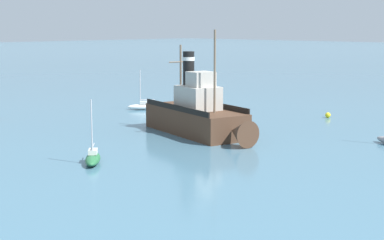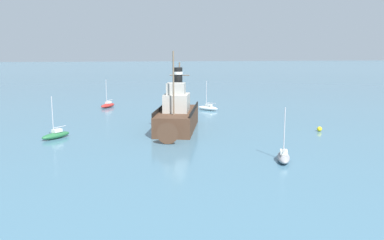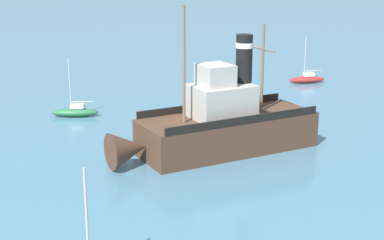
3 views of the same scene
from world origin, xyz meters
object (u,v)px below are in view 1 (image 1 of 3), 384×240
object	(u,v)px
sailboat_white	(143,106)
mooring_buoy	(328,115)
old_tugboat	(199,115)
sailboat_green	(93,158)

from	to	relation	value
sailboat_white	mooring_buoy	xyz separation A→B (m)	(-10.42, 19.65, -0.12)
mooring_buoy	old_tugboat	bearing A→B (deg)	-10.72
sailboat_green	sailboat_white	world-z (taller)	same
old_tugboat	sailboat_green	world-z (taller)	old_tugboat
sailboat_white	mooring_buoy	distance (m)	22.25
old_tugboat	sailboat_white	bearing A→B (deg)	-113.47
sailboat_white	sailboat_green	bearing A→B (deg)	41.73
sailboat_green	mooring_buoy	world-z (taller)	sailboat_green
sailboat_green	sailboat_white	bearing A→B (deg)	-138.27
sailboat_green	old_tugboat	bearing A→B (deg)	-169.36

